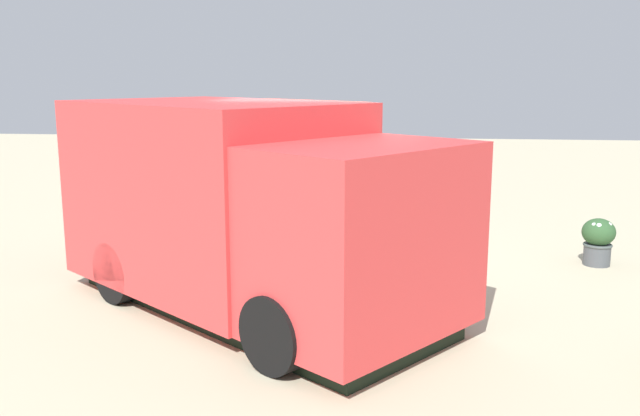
{
  "coord_description": "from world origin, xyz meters",
  "views": [
    {
      "loc": [
        1.02,
        -9.14,
        2.61
      ],
      "look_at": [
        -0.1,
        0.32,
        0.75
      ],
      "focal_mm": 38.18,
      "sensor_mm": 36.0,
      "label": 1
    }
  ],
  "objects_px": {
    "planter_flowering_far": "(598,240)",
    "trash_bin": "(298,202)",
    "person_customer": "(119,202)",
    "food_truck": "(248,210)",
    "planter_flowering_near": "(149,186)"
  },
  "relations": [
    {
      "from": "trash_bin",
      "to": "food_truck",
      "type": "bearing_deg",
      "value": -89.53
    },
    {
      "from": "person_customer",
      "to": "food_truck",
      "type": "bearing_deg",
      "value": -51.87
    },
    {
      "from": "food_truck",
      "to": "trash_bin",
      "type": "distance_m",
      "value": 4.02
    },
    {
      "from": "food_truck",
      "to": "person_customer",
      "type": "bearing_deg",
      "value": 128.13
    },
    {
      "from": "person_customer",
      "to": "planter_flowering_far",
      "type": "distance_m",
      "value": 8.09
    },
    {
      "from": "food_truck",
      "to": "planter_flowering_far",
      "type": "height_order",
      "value": "food_truck"
    },
    {
      "from": "trash_bin",
      "to": "planter_flowering_near",
      "type": "bearing_deg",
      "value": 153.1
    },
    {
      "from": "person_customer",
      "to": "planter_flowering_far",
      "type": "bearing_deg",
      "value": -14.62
    },
    {
      "from": "planter_flowering_far",
      "to": "trash_bin",
      "type": "distance_m",
      "value": 4.8
    },
    {
      "from": "food_truck",
      "to": "trash_bin",
      "type": "xyz_separation_m",
      "value": [
        -0.03,
        3.97,
        -0.64
      ]
    },
    {
      "from": "person_customer",
      "to": "trash_bin",
      "type": "xyz_separation_m",
      "value": [
        3.35,
        -0.34,
        0.14
      ]
    },
    {
      "from": "food_truck",
      "to": "planter_flowering_far",
      "type": "relative_size",
      "value": 7.6
    },
    {
      "from": "food_truck",
      "to": "person_customer",
      "type": "xyz_separation_m",
      "value": [
        -3.38,
        4.31,
        -0.78
      ]
    },
    {
      "from": "planter_flowering_near",
      "to": "trash_bin",
      "type": "relative_size",
      "value": 0.83
    },
    {
      "from": "planter_flowering_near",
      "to": "trash_bin",
      "type": "distance_m",
      "value": 3.68
    }
  ]
}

